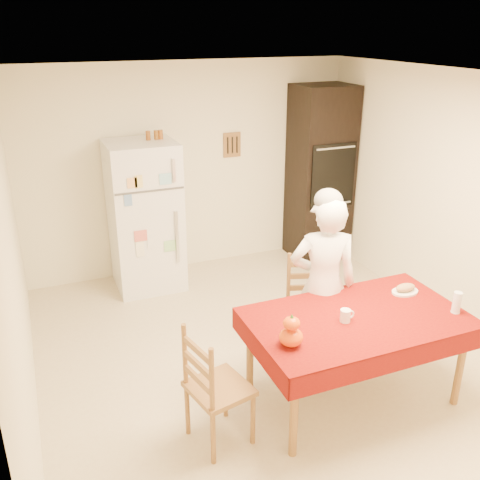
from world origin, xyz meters
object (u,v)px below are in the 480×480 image
oven_cabinet (320,174)px  bread_plate (405,292)px  pumpkin_lower (291,337)px  wine_glass (457,302)px  coffee_mug (345,316)px  dining_table (357,324)px  chair_far (309,302)px  chair_left (212,385)px  seated_woman (323,285)px  refrigerator (145,217)px

oven_cabinet → bread_plate: bearing=-103.8°
pumpkin_lower → wine_glass: bearing=-3.2°
coffee_mug → dining_table: bearing=10.6°
dining_table → chair_far: 0.78m
chair_far → chair_left: size_ratio=1.00×
chair_left → seated_woman: (1.21, 0.56, 0.29)m
chair_far → coffee_mug: 0.85m
chair_far → chair_left: same height
refrigerator → coffee_mug: bearing=-70.9°
chair_far → coffee_mug: chair_far is taller
chair_far → bread_plate: chair_far is taller
chair_left → oven_cabinet: bearing=-54.1°
oven_cabinet → wine_glass: oven_cabinet is taller
pumpkin_lower → chair_left: bearing=169.8°
chair_left → wine_glass: bearing=-107.9°
pumpkin_lower → seated_woman: bearing=45.6°
refrigerator → chair_left: 2.75m
pumpkin_lower → bread_plate: size_ratio=0.73×
seated_woman → pumpkin_lower: (-0.65, -0.66, 0.03)m
chair_left → pumpkin_lower: 0.66m
oven_cabinet → coffee_mug: oven_cabinet is taller
chair_left → wine_glass: size_ratio=5.40×
chair_far → bread_plate: size_ratio=3.96×
oven_cabinet → chair_left: 3.74m
coffee_mug → wine_glass: (0.88, -0.21, 0.04)m
refrigerator → bread_plate: (1.66, -2.48, -0.08)m
dining_table → coffee_mug: (-0.13, -0.02, 0.12)m
refrigerator → pumpkin_lower: bearing=-81.9°
wine_glass → pumpkin_lower: bearing=176.8°
oven_cabinet → dining_table: bearing=-114.2°
chair_left → wine_glass: (1.98, -0.18, 0.34)m
pumpkin_lower → bread_plate: (1.26, 0.34, -0.06)m
oven_cabinet → seated_woman: oven_cabinet is taller
chair_far → seated_woman: 0.38m
chair_far → chair_left: 1.48m
chair_left → refrigerator: bearing=-16.1°
oven_cabinet → pumpkin_lower: oven_cabinet is taller
chair_left → seated_woman: 1.37m
dining_table → coffee_mug: bearing=-169.4°
refrigerator → seated_woman: bearing=-64.1°
wine_glass → dining_table: bearing=162.7°
dining_table → chair_far: chair_far is taller
dining_table → seated_woman: (-0.01, 0.51, 0.11)m
bread_plate → refrigerator: bearing=123.8°
dining_table → pumpkin_lower: 0.69m
wine_glass → bread_plate: 0.46m
chair_left → dining_table: bearing=-100.1°
wine_glass → chair_far: bearing=127.0°
seated_woman → coffee_mug: (-0.12, -0.53, 0.01)m
dining_table → coffee_mug: size_ratio=17.00×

